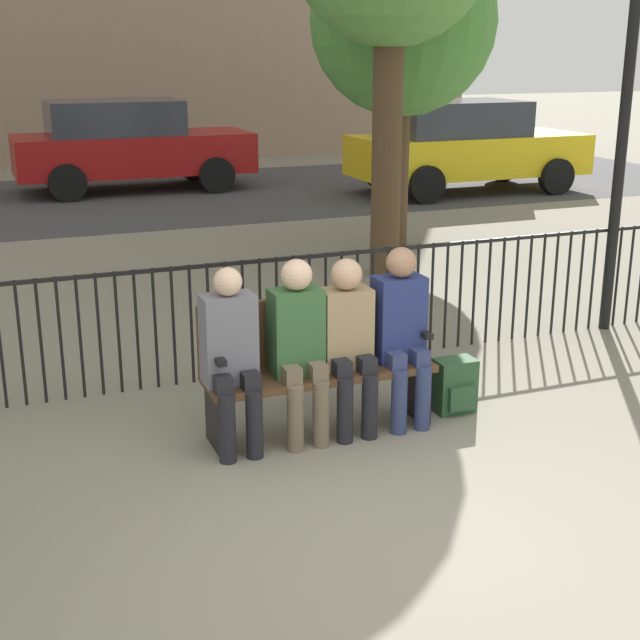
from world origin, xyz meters
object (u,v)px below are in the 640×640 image
at_px(seated_person_3, 401,327).
at_px(backpack, 455,386).
at_px(lamp_post, 630,59).
at_px(seated_person_1, 299,341).
at_px(parked_car_1, 464,145).
at_px(parked_car_0, 128,144).
at_px(seated_person_0, 231,352).
at_px(tree_0, 403,22).
at_px(park_bench, 316,361).
at_px(seated_person_2, 348,337).

distance_m(seated_person_3, backpack, 0.67).
bearing_deg(lamp_post, seated_person_1, -160.53).
xyz_separation_m(seated_person_1, parked_car_1, (6.45, 8.87, 0.16)).
xyz_separation_m(seated_person_3, parked_car_0, (0.14, 11.27, 0.15)).
distance_m(seated_person_0, tree_0, 6.81).
height_order(park_bench, tree_0, tree_0).
relative_size(seated_person_2, tree_0, 0.30).
relative_size(seated_person_2, seated_person_3, 0.97).
height_order(backpack, parked_car_0, parked_car_0).
height_order(seated_person_0, seated_person_3, seated_person_3).
xyz_separation_m(backpack, parked_car_0, (-0.31, 11.26, 0.65)).
xyz_separation_m(seated_person_3, parked_car_1, (5.70, 8.86, 0.15)).
bearing_deg(backpack, seated_person_3, -178.38).
height_order(seated_person_0, seated_person_1, seated_person_1).
height_order(seated_person_1, seated_person_3, seated_person_3).
height_order(park_bench, parked_car_1, parked_car_1).
bearing_deg(park_bench, seated_person_3, -12.16).
bearing_deg(tree_0, seated_person_3, -116.28).
height_order(seated_person_1, parked_car_1, parked_car_1).
xyz_separation_m(seated_person_2, seated_person_3, (0.40, 0.00, 0.02)).
distance_m(seated_person_2, parked_car_1, 10.76).
xyz_separation_m(seated_person_0, backpack, (1.66, 0.01, -0.48)).
bearing_deg(lamp_post, seated_person_0, -162.63).
distance_m(park_bench, parked_car_0, 11.17).
height_order(seated_person_2, lamp_post, lamp_post).
xyz_separation_m(seated_person_0, parked_car_1, (6.91, 8.87, 0.17)).
bearing_deg(parked_car_0, seated_person_2, -92.74).
height_order(backpack, tree_0, tree_0).
bearing_deg(seated_person_1, park_bench, 36.43).
distance_m(seated_person_1, backpack, 1.30).
bearing_deg(seated_person_0, seated_person_1, 0.07).
distance_m(seated_person_3, lamp_post, 3.50).
relative_size(backpack, lamp_post, 0.11).
relative_size(tree_0, lamp_post, 1.09).
bearing_deg(lamp_post, backpack, -152.05).
bearing_deg(parked_car_0, parked_car_1, -23.40).
height_order(seated_person_0, seated_person_2, seated_person_0).
bearing_deg(tree_0, seated_person_0, -125.91).
bearing_deg(seated_person_3, seated_person_2, -179.67).
relative_size(seated_person_3, parked_car_0, 0.30).
distance_m(seated_person_0, seated_person_1, 0.46).
relative_size(seated_person_1, tree_0, 0.31).
bearing_deg(seated_person_0, parked_car_0, 83.19).
relative_size(seated_person_1, seated_person_3, 0.99).
bearing_deg(tree_0, parked_car_0, 112.08).
height_order(park_bench, parked_car_0, parked_car_0).
xyz_separation_m(tree_0, parked_car_0, (-2.45, 6.03, -1.97)).
height_order(seated_person_3, lamp_post, lamp_post).
distance_m(seated_person_1, seated_person_3, 0.75).
bearing_deg(seated_person_3, parked_car_1, 57.26).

